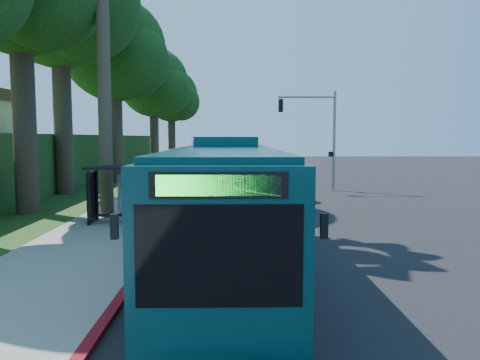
{
  "coord_description": "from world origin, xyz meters",
  "views": [
    {
      "loc": [
        -2.42,
        -23.01,
        3.78
      ],
      "look_at": [
        -2.01,
        1.0,
        1.59
      ],
      "focal_mm": 35.0,
      "sensor_mm": 36.0,
      "label": 1
    }
  ],
  "objects_px": {
    "bus_shelter": "(120,183)",
    "white_bus": "(208,177)",
    "pickup": "(282,187)",
    "teal_bus": "(226,207)"
  },
  "relations": [
    {
      "from": "bus_shelter",
      "to": "white_bus",
      "type": "height_order",
      "value": "white_bus"
    },
    {
      "from": "bus_shelter",
      "to": "pickup",
      "type": "distance_m",
      "value": 11.59
    },
    {
      "from": "teal_bus",
      "to": "pickup",
      "type": "distance_m",
      "value": 16.03
    },
    {
      "from": "bus_shelter",
      "to": "white_bus",
      "type": "distance_m",
      "value": 5.26
    },
    {
      "from": "bus_shelter",
      "to": "pickup",
      "type": "relative_size",
      "value": 0.62
    },
    {
      "from": "teal_bus",
      "to": "pickup",
      "type": "relative_size",
      "value": 2.48
    },
    {
      "from": "bus_shelter",
      "to": "teal_bus",
      "type": "bearing_deg",
      "value": -57.27
    },
    {
      "from": "white_bus",
      "to": "teal_bus",
      "type": "distance_m",
      "value": 11.15
    },
    {
      "from": "bus_shelter",
      "to": "white_bus",
      "type": "relative_size",
      "value": 0.26
    },
    {
      "from": "white_bus",
      "to": "teal_bus",
      "type": "xyz_separation_m",
      "value": [
        1.07,
        -11.1,
        0.1
      ]
    }
  ]
}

